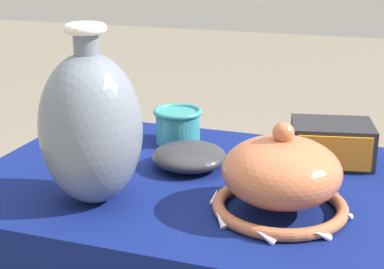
{
  "coord_description": "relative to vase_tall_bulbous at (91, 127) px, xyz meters",
  "views": [
    {
      "loc": [
        0.31,
        -1.03,
        1.22
      ],
      "look_at": [
        -0.02,
        -0.09,
        0.89
      ],
      "focal_mm": 55.0,
      "sensor_mm": 36.0,
      "label": 1
    }
  ],
  "objects": [
    {
      "name": "bowl_shallow_charcoal",
      "position": [
        0.11,
        0.21,
        -0.11
      ],
      "size": [
        0.16,
        0.16,
        0.05
      ],
      "primitive_type": "ellipsoid",
      "color": "#2D2D33",
      "rests_on": "display_table"
    },
    {
      "name": "vase_dome_bell",
      "position": [
        0.33,
        0.06,
        -0.08
      ],
      "size": [
        0.25,
        0.25,
        0.17
      ],
      "color": "#BC6642",
      "rests_on": "display_table"
    },
    {
      "name": "cup_wide_cobalt",
      "position": [
        -0.16,
        0.36,
        -0.09
      ],
      "size": [
        0.09,
        0.09,
        0.09
      ],
      "color": "#3851A8",
      "rests_on": "display_table"
    },
    {
      "name": "pot_squat_porcelain",
      "position": [
        -0.09,
        0.22,
        -0.11
      ],
      "size": [
        0.12,
        0.12,
        0.07
      ],
      "primitive_type": "cylinder",
      "color": "white",
      "rests_on": "display_table"
    },
    {
      "name": "display_table",
      "position": [
        0.18,
        0.15,
        -0.24
      ],
      "size": [
        0.97,
        0.63,
        0.77
      ],
      "color": "olive",
      "rests_on": "ground_plane"
    },
    {
      "name": "vase_tall_bulbous",
      "position": [
        0.0,
        0.0,
        0.0
      ],
      "size": [
        0.18,
        0.18,
        0.32
      ],
      "color": "slate",
      "rests_on": "display_table"
    },
    {
      "name": "cup_wide_teal",
      "position": [
        0.03,
        0.35,
        -0.1
      ],
      "size": [
        0.12,
        0.12,
        0.08
      ],
      "color": "teal",
      "rests_on": "display_table"
    },
    {
      "name": "mosaic_tile_box",
      "position": [
        0.38,
        0.34,
        -0.1
      ],
      "size": [
        0.19,
        0.16,
        0.09
      ],
      "rotation": [
        0.0,
        0.0,
        0.21
      ],
      "color": "#232328",
      "rests_on": "display_table"
    }
  ]
}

